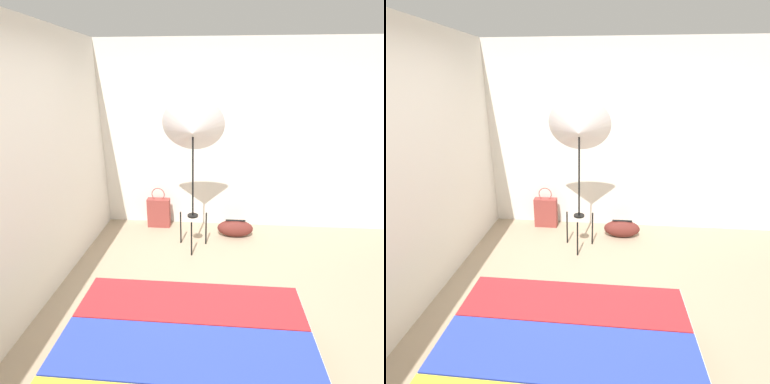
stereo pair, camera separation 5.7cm
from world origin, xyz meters
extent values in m
plane|color=gray|center=(0.00, 0.00, 0.00)|extent=(14.00, 14.00, 0.00)
cube|color=silver|center=(0.00, 2.16, 1.30)|extent=(8.00, 0.05, 2.60)
cube|color=silver|center=(-1.64, 1.00, 1.30)|extent=(0.05, 8.00, 2.60)
cube|color=#283DAD|center=(-0.14, -0.66, 0.47)|extent=(1.68, 0.45, 0.04)
cube|color=red|center=(-0.14, -0.20, 0.47)|extent=(1.68, 0.45, 0.04)
cylinder|color=black|center=(-0.25, 1.20, 0.23)|extent=(0.02, 0.02, 0.46)
cylinder|color=black|center=(-0.42, 1.50, 0.23)|extent=(0.02, 0.02, 0.46)
cylinder|color=black|center=(-0.08, 1.50, 0.23)|extent=(0.02, 0.02, 0.46)
cylinder|color=black|center=(-0.25, 1.40, 0.46)|extent=(0.14, 0.14, 0.02)
cylinder|color=black|center=(-0.25, 1.40, 1.01)|extent=(0.02, 0.02, 1.09)
cone|color=silver|center=(-0.25, 1.40, 1.55)|extent=(0.74, 0.49, 0.73)
cube|color=brown|center=(-0.80, 1.97, 0.22)|extent=(0.33, 0.13, 0.44)
torus|color=brown|center=(-0.80, 1.97, 0.52)|extent=(0.19, 0.01, 0.19)
ellipsoid|color=#5B231E|center=(0.32, 1.76, 0.12)|extent=(0.50, 0.24, 0.24)
cube|color=black|center=(0.32, 1.76, 0.24)|extent=(0.27, 0.04, 0.01)
camera|label=1|loc=(0.03, -2.06, 2.08)|focal=28.00mm
camera|label=2|loc=(0.08, -2.05, 2.08)|focal=28.00mm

